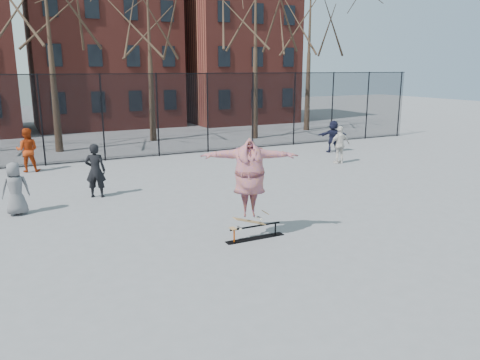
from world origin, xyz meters
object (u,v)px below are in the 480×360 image
bystander_red (27,150)px  skater (250,184)px  skateboard (249,224)px  bystander_navy (333,136)px  bystander_black (95,171)px  bystander_white (340,145)px  skate_rail (255,233)px  bystander_grey (15,189)px

bystander_red → skater: bearing=126.1°
skateboard → bystander_navy: bystander_navy is taller
skateboard → bystander_black: size_ratio=0.52×
skateboard → bystander_red: size_ratio=0.52×
bystander_white → bystander_black: bearing=9.5°
bystander_white → skateboard: bearing=44.3°
skate_rail → bystander_black: (-2.90, 5.82, 0.77)m
bystander_white → bystander_red: bearing=-14.5°
skate_rail → bystander_grey: 7.27m
bystander_red → bystander_navy: 14.35m
bystander_white → skater: bearing=44.3°
bystander_grey → bystander_red: size_ratio=0.87×
bystander_red → bystander_white: bystander_red is taller
skateboard → bystander_grey: bystander_grey is taller
skater → bystander_red: size_ratio=1.32×
bystander_white → bystander_navy: size_ratio=1.04×
bystander_navy → skate_rail: bearing=63.5°
skate_rail → bystander_red: 12.15m
skateboard → bystander_black: bystander_black is taller
bystander_white → bystander_grey: bearing=12.6°
bystander_black → bystander_red: bystander_red is taller
bystander_black → skater: bearing=137.7°
bystander_red → bystander_white: 13.44m
bystander_navy → bystander_white: bearing=77.8°
bystander_navy → skateboard: bearing=63.0°
bystander_grey → bystander_navy: bystander_navy is taller
skate_rail → skateboard: skateboard is taller
skater → bystander_white: 10.62m
skater → bystander_red: bearing=135.6°
skateboard → skater: size_ratio=0.39×
skate_rail → bystander_black: 6.55m
skate_rail → bystander_grey: (-5.34, 4.89, 0.65)m
bystander_red → bystander_white: bearing=174.9°
bystander_grey → bystander_red: bystander_red is taller
skater → bystander_grey: bearing=159.9°
skater → bystander_white: (8.14, 6.79, -0.59)m
skate_rail → bystander_red: size_ratio=0.88×
skater → bystander_white: size_ratio=1.42×
bystander_white → bystander_navy: bystander_white is taller
skate_rail → skateboard: bearing=180.0°
skateboard → bystander_black: bearing=115.1°
bystander_navy → bystander_black: bearing=34.7°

